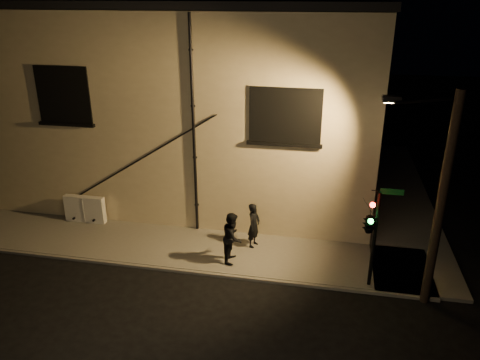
% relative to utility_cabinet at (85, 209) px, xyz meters
% --- Properties ---
extents(ground, '(90.00, 90.00, 0.00)m').
position_rel_utility_cabinet_xyz_m(ground, '(6.58, -2.70, -0.69)').
color(ground, black).
extents(sidewalk, '(21.00, 16.00, 0.12)m').
position_rel_utility_cabinet_xyz_m(sidewalk, '(7.80, 1.69, -0.63)').
color(sidewalk, slate).
rests_on(sidewalk, ground).
extents(building, '(16.20, 12.23, 8.80)m').
position_rel_utility_cabinet_xyz_m(building, '(3.58, 6.29, 3.72)').
color(building, beige).
rests_on(building, ground).
extents(utility_cabinet, '(1.73, 0.29, 1.14)m').
position_rel_utility_cabinet_xyz_m(utility_cabinet, '(0.00, 0.00, 0.00)').
color(utility_cabinet, silver).
rests_on(utility_cabinet, sidewalk).
extents(pedestrian_a, '(0.59, 0.73, 1.73)m').
position_rel_utility_cabinet_xyz_m(pedestrian_a, '(7.25, -0.64, 0.30)').
color(pedestrian_a, black).
rests_on(pedestrian_a, sidewalk).
extents(pedestrian_b, '(0.71, 0.91, 1.86)m').
position_rel_utility_cabinet_xyz_m(pedestrian_b, '(6.69, -1.81, 0.36)').
color(pedestrian_b, black).
rests_on(pedestrian_b, sidewalk).
extents(traffic_signal, '(1.32, 2.03, 3.45)m').
position_rel_utility_cabinet_xyz_m(traffic_signal, '(11.20, -2.51, 1.75)').
color(traffic_signal, black).
rests_on(traffic_signal, sidewalk).
extents(streetlamp_pole, '(2.01, 1.38, 6.72)m').
position_rel_utility_cabinet_xyz_m(streetlamp_pole, '(12.99, -2.74, 2.92)').
color(streetlamp_pole, black).
rests_on(streetlamp_pole, ground).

